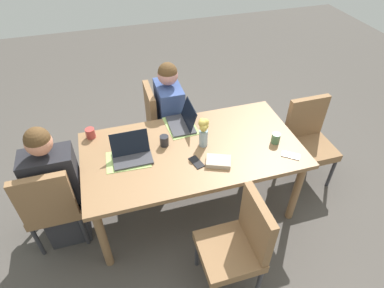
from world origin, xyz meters
TOP-DOWN VIEW (x-y plane):
  - ground_plane at (0.00, 0.00)m, footprint 10.00×10.00m
  - dining_table at (0.00, 0.00)m, footprint 1.88×0.99m
  - chair_near_left_near at (0.10, -0.80)m, footprint 0.44×0.44m
  - person_near_left_near at (0.02, -0.74)m, footprint 0.36×0.40m
  - chair_head_right_left_mid at (1.22, 0.05)m, footprint 0.44×0.44m
  - person_head_right_left_mid at (1.16, -0.03)m, footprint 0.40×0.36m
  - chair_far_left_far at (-0.12, 0.83)m, footprint 0.44×0.44m
  - chair_head_left_right_near at (-1.27, -0.09)m, footprint 0.44×0.44m
  - flower_vase at (-0.11, -0.02)m, footprint 0.10×0.10m
  - placemat_near_left_near at (0.01, -0.34)m, footprint 0.29×0.38m
  - placemat_head_right_left_mid at (0.55, -0.01)m, footprint 0.37×0.28m
  - laptop_near_left_near at (-0.01, -0.34)m, footprint 0.22×0.32m
  - laptop_head_right_left_mid at (0.51, -0.03)m, footprint 0.32×0.22m
  - coffee_mug_near_left at (0.22, -0.11)m, footprint 0.08×0.08m
  - coffee_mug_near_right at (-0.73, 0.13)m, footprint 0.08×0.08m
  - coffee_mug_centre_left at (0.83, -0.41)m, footprint 0.08×0.08m
  - book_red_cover at (-0.16, 0.24)m, footprint 0.24×0.21m
  - phone_black at (0.01, 0.18)m, footprint 0.11×0.16m
  - phone_silver at (-0.77, 0.33)m, footprint 0.16×0.15m

SIDE VIEW (x-z plane):
  - ground_plane at x=0.00m, z-range 0.00..0.00m
  - chair_near_left_near at x=0.10m, z-range 0.05..0.95m
  - chair_head_right_left_mid at x=1.22m, z-range 0.05..0.95m
  - chair_far_left_far at x=-0.12m, z-range 0.05..0.95m
  - chair_head_left_right_near at x=-1.27m, z-range 0.05..0.95m
  - person_near_left_near at x=0.02m, z-range -0.07..1.12m
  - person_head_right_left_mid at x=1.16m, z-range -0.07..1.12m
  - dining_table at x=0.00m, z-range 0.29..1.04m
  - placemat_near_left_near at x=0.01m, z-range 0.75..0.75m
  - placemat_head_right_left_mid at x=0.55m, z-range 0.75..0.75m
  - phone_black at x=0.01m, z-range 0.75..0.75m
  - phone_silver at x=-0.77m, z-range 0.75..0.75m
  - book_red_cover at x=-0.16m, z-range 0.75..0.78m
  - laptop_head_right_left_mid at x=0.51m, z-range 0.69..0.89m
  - laptop_near_left_near at x=-0.01m, z-range 0.69..0.89m
  - coffee_mug_centre_left at x=0.83m, z-range 0.75..0.84m
  - coffee_mug_near_right at x=-0.73m, z-range 0.75..0.84m
  - coffee_mug_near_left at x=0.22m, z-range 0.75..0.84m
  - flower_vase at x=-0.11m, z-range 0.77..1.05m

